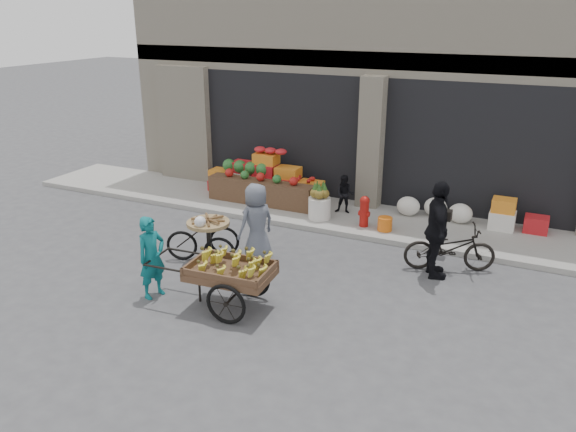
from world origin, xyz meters
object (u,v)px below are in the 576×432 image
at_px(tricycle_cart, 208,234).
at_px(vendor_grey, 256,223).
at_px(orange_bucket, 385,224).
at_px(banana_cart, 228,269).
at_px(fire_hydrant, 364,210).
at_px(seated_person, 345,194).
at_px(vendor_woman, 152,257).
at_px(pineapple_bin, 319,208).
at_px(bicycle, 450,248).
at_px(cyclist, 437,230).

relative_size(tricycle_cart, vendor_grey, 0.91).
height_order(orange_bucket, banana_cart, banana_cart).
xyz_separation_m(orange_bucket, tricycle_cart, (-2.79, -2.78, 0.30)).
distance_m(fire_hydrant, seated_person, 0.96).
distance_m(seated_person, vendor_grey, 3.17).
bearing_deg(vendor_grey, vendor_woman, 2.86).
bearing_deg(tricycle_cart, pineapple_bin, 45.77).
relative_size(seated_person, banana_cart, 0.39).
bearing_deg(pineapple_bin, tricycle_cart, -112.44).
relative_size(vendor_woman, vendor_grey, 0.92).
bearing_deg(orange_bucket, banana_cart, -109.21).
distance_m(vendor_woman, bicycle, 5.52).
bearing_deg(bicycle, tricycle_cart, 89.46).
height_order(banana_cart, tricycle_cart, banana_cart).
bearing_deg(banana_cart, fire_hydrant, 73.30).
xyz_separation_m(banana_cart, vendor_grey, (-0.45, 1.86, 0.09)).
height_order(pineapple_bin, cyclist, cyclist).
distance_m(pineapple_bin, vendor_woman, 4.72).
relative_size(seated_person, bicycle, 0.54).
distance_m(banana_cart, tricycle_cart, 1.96).
bearing_deg(orange_bucket, pineapple_bin, 176.42).
height_order(vendor_woman, tricycle_cart, vendor_woman).
distance_m(vendor_grey, bicycle, 3.73).
xyz_separation_m(seated_person, cyclist, (2.59, -2.28, 0.34)).
distance_m(fire_hydrant, vendor_woman, 5.07).
distance_m(vendor_grey, cyclist, 3.42).
bearing_deg(fire_hydrant, seated_person, 137.12).
relative_size(orange_bucket, banana_cart, 0.13).
xyz_separation_m(seated_person, bicycle, (2.79, -1.88, -0.13)).
distance_m(fire_hydrant, vendor_grey, 2.83).
distance_m(orange_bucket, seated_person, 1.42).
bearing_deg(orange_bucket, cyclist, -48.67).
distance_m(seated_person, bicycle, 3.37).
bearing_deg(tricycle_cart, vendor_grey, 3.41).
relative_size(fire_hydrant, orange_bucket, 2.22).
relative_size(fire_hydrant, vendor_woman, 0.48).
distance_m(tricycle_cart, vendor_grey, 0.98).
relative_size(fire_hydrant, seated_person, 0.76).
relative_size(pineapple_bin, tricycle_cart, 0.36).
xyz_separation_m(pineapple_bin, bicycle, (3.19, -1.28, 0.08)).
bearing_deg(banana_cart, cyclist, 38.87).
height_order(tricycle_cart, bicycle, tricycle_cart).
xyz_separation_m(pineapple_bin, fire_hydrant, (1.10, -0.05, 0.13)).
bearing_deg(pineapple_bin, fire_hydrant, -2.60).
relative_size(banana_cart, tricycle_cart, 1.66).
bearing_deg(cyclist, orange_bucket, 20.75).
bearing_deg(vendor_grey, fire_hydrant, 176.85).
xyz_separation_m(fire_hydrant, orange_bucket, (0.50, -0.05, -0.23)).
relative_size(orange_bucket, seated_person, 0.34).
distance_m(orange_bucket, tricycle_cart, 3.95).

